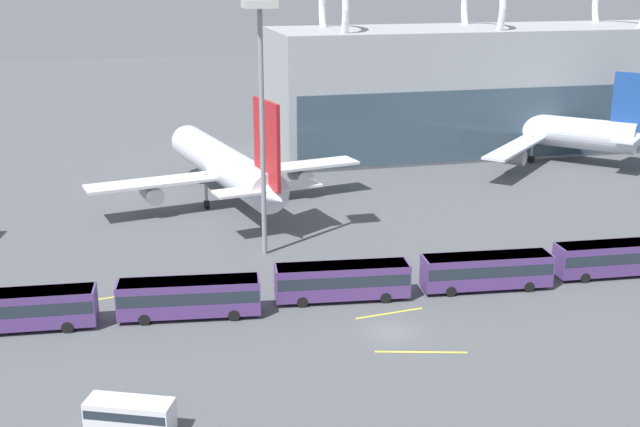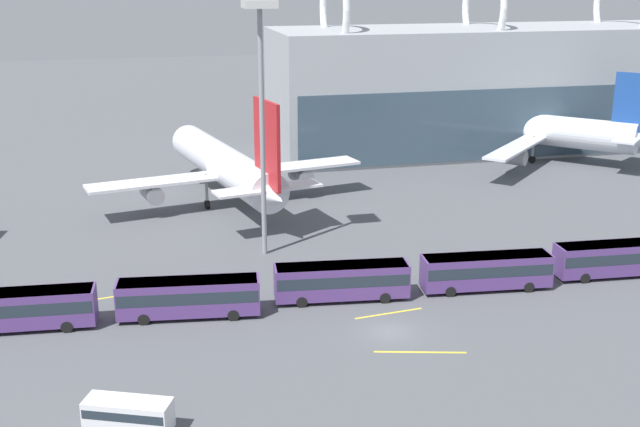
% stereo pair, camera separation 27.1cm
% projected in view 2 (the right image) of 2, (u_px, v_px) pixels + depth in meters
% --- Properties ---
extents(ground_plane, '(440.00, 440.00, 0.00)m').
position_uv_depth(ground_plane, '(390.00, 331.00, 66.72)').
color(ground_plane, '#515459').
extents(terminal_building, '(117.22, 20.79, 30.81)m').
position_uv_depth(terminal_building, '(613.00, 82.00, 137.16)').
color(terminal_building, '#9EA3A8').
rests_on(terminal_building, ground_plane).
extents(airliner_at_gate_far, '(35.43, 36.66, 15.32)m').
position_uv_depth(airliner_at_gate_far, '(227.00, 166.00, 101.02)').
color(airliner_at_gate_far, silver).
rests_on(airliner_at_gate_far, ground_plane).
extents(airliner_parked_remote, '(31.53, 30.97, 14.43)m').
position_uv_depth(airliner_parked_remote, '(536.00, 129.00, 125.48)').
color(airliner_parked_remote, silver).
rests_on(airliner_parked_remote, ground_plane).
extents(shuttle_bus_0, '(12.36, 3.62, 3.39)m').
position_uv_depth(shuttle_bus_0, '(20.00, 307.00, 66.57)').
color(shuttle_bus_0, '#56387A').
rests_on(shuttle_bus_0, ground_plane).
extents(shuttle_bus_1, '(12.42, 4.14, 3.39)m').
position_uv_depth(shuttle_bus_1, '(189.00, 296.00, 68.95)').
color(shuttle_bus_1, '#56387A').
rests_on(shuttle_bus_1, ground_plane).
extents(shuttle_bus_2, '(12.41, 4.01, 3.39)m').
position_uv_depth(shuttle_bus_2, '(342.00, 279.00, 72.51)').
color(shuttle_bus_2, '#56387A').
rests_on(shuttle_bus_2, ground_plane).
extents(shuttle_bus_3, '(12.38, 3.82, 3.39)m').
position_uv_depth(shuttle_bus_3, '(486.00, 270.00, 74.87)').
color(shuttle_bus_3, '#56387A').
rests_on(shuttle_bus_3, ground_plane).
extents(shuttle_bus_4, '(12.34, 3.48, 3.39)m').
position_uv_depth(shuttle_bus_4, '(616.00, 257.00, 78.14)').
color(shuttle_bus_4, '#56387A').
rests_on(shuttle_bus_4, ground_plane).
extents(service_van_foreground, '(5.98, 4.00, 2.36)m').
position_uv_depth(service_van_foreground, '(128.00, 414.00, 51.82)').
color(service_van_foreground, silver).
rests_on(service_van_foreground, ground_plane).
extents(floodlight_mast, '(3.19, 3.19, 26.05)m').
position_uv_depth(floodlight_mast, '(261.00, 65.00, 79.02)').
color(floodlight_mast, gray).
rests_on(floodlight_mast, ground_plane).
extents(lane_stripe_0, '(7.30, 1.61, 0.01)m').
position_uv_depth(lane_stripe_0, '(82.00, 302.00, 72.66)').
color(lane_stripe_0, yellow).
rests_on(lane_stripe_0, ground_plane).
extents(lane_stripe_1, '(7.12, 2.11, 0.01)m').
position_uv_depth(lane_stripe_1, '(420.00, 352.00, 63.12)').
color(lane_stripe_1, yellow).
rests_on(lane_stripe_1, ground_plane).
extents(lane_stripe_2, '(6.42, 1.01, 0.01)m').
position_uv_depth(lane_stripe_2, '(389.00, 313.00, 70.19)').
color(lane_stripe_2, yellow).
rests_on(lane_stripe_2, ground_plane).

